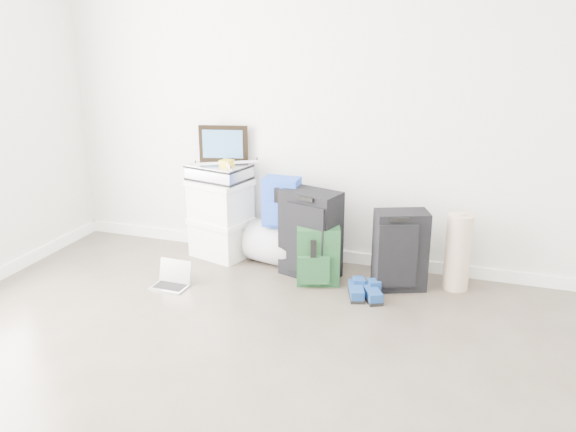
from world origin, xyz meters
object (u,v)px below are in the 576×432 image
(large_suitcase, at_px, (310,234))
(laptop, at_px, (172,280))
(duffel_bag, at_px, (283,245))
(carry_on, at_px, (400,251))
(briefcase, at_px, (219,172))
(boxes_stack, at_px, (221,218))

(large_suitcase, xyz_separation_m, laptop, (-0.95, -0.54, -0.30))
(duffel_bag, height_order, laptop, duffel_bag)
(duffel_bag, distance_m, carry_on, 1.01)
(duffel_bag, bearing_deg, laptop, -120.95)
(briefcase, xyz_separation_m, large_suitcase, (0.85, -0.18, -0.39))
(briefcase, xyz_separation_m, carry_on, (1.56, -0.19, -0.44))
(boxes_stack, bearing_deg, briefcase, 0.00)
(boxes_stack, height_order, carry_on, boxes_stack)
(carry_on, bearing_deg, boxes_stack, 151.02)
(briefcase, relative_size, duffel_bag, 0.81)
(duffel_bag, height_order, carry_on, carry_on)
(laptop, bearing_deg, carry_on, 19.36)
(briefcase, height_order, large_suitcase, briefcase)
(boxes_stack, height_order, laptop, boxes_stack)
(duffel_bag, xyz_separation_m, carry_on, (0.99, -0.15, 0.13))
(briefcase, height_order, duffel_bag, briefcase)
(carry_on, distance_m, laptop, 1.76)
(large_suitcase, bearing_deg, carry_on, 15.87)
(briefcase, distance_m, duffel_bag, 0.81)
(boxes_stack, distance_m, duffel_bag, 0.60)
(boxes_stack, relative_size, briefcase, 1.45)
(boxes_stack, distance_m, laptop, 0.78)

